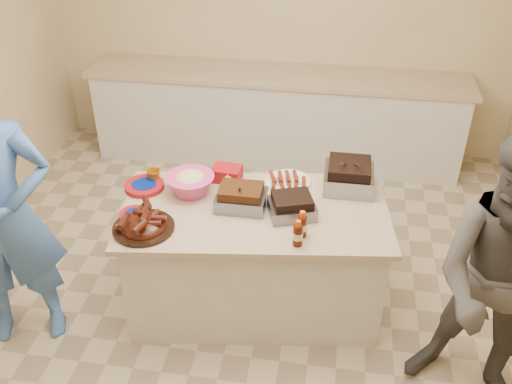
% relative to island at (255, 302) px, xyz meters
% --- Properties ---
extents(room, '(4.50, 5.00, 2.70)m').
position_rel_island_xyz_m(room, '(-0.12, -0.10, 0.00)').
color(room, beige).
rests_on(room, ground).
extents(back_counter, '(3.60, 0.64, 0.90)m').
position_rel_island_xyz_m(back_counter, '(-0.12, 2.10, 0.45)').
color(back_counter, silver).
rests_on(back_counter, ground).
extents(island, '(1.81, 1.11, 0.81)m').
position_rel_island_xyz_m(island, '(0.00, 0.00, 0.00)').
color(island, silver).
rests_on(island, ground).
extents(rib_platter, '(0.38, 0.38, 0.15)m').
position_rel_island_xyz_m(rib_platter, '(-0.63, -0.31, 0.81)').
color(rib_platter, '#44150A').
rests_on(rib_platter, island).
extents(pulled_pork_tray, '(0.31, 0.24, 0.10)m').
position_rel_island_xyz_m(pulled_pork_tray, '(-0.09, 0.02, 0.81)').
color(pulled_pork_tray, '#47230F').
rests_on(pulled_pork_tray, island).
extents(brisket_tray, '(0.34, 0.31, 0.08)m').
position_rel_island_xyz_m(brisket_tray, '(0.24, -0.02, 0.81)').
color(brisket_tray, black).
rests_on(brisket_tray, island).
extents(roasting_pan, '(0.32, 0.32, 0.13)m').
position_rel_island_xyz_m(roasting_pan, '(0.58, 0.36, 0.81)').
color(roasting_pan, gray).
rests_on(roasting_pan, island).
extents(coleslaw_bowl, '(0.36, 0.36, 0.22)m').
position_rel_island_xyz_m(coleslaw_bowl, '(-0.45, 0.12, 0.81)').
color(coleslaw_bowl, '#DB3E7D').
rests_on(coleslaw_bowl, island).
extents(sausage_plate, '(0.37, 0.37, 0.05)m').
position_rel_island_xyz_m(sausage_plate, '(0.17, 0.35, 0.81)').
color(sausage_plate, silver).
rests_on(sausage_plate, island).
extents(mac_cheese_dish, '(0.28, 0.21, 0.08)m').
position_rel_island_xyz_m(mac_cheese_dish, '(0.57, 0.43, 0.81)').
color(mac_cheese_dish, orange).
rests_on(mac_cheese_dish, island).
extents(bbq_bottle_a, '(0.07, 0.07, 0.18)m').
position_rel_island_xyz_m(bbq_bottle_a, '(0.32, -0.23, 0.81)').
color(bbq_bottle_a, '#3C0E03').
rests_on(bbq_bottle_a, island).
extents(bbq_bottle_b, '(0.06, 0.06, 0.17)m').
position_rel_island_xyz_m(bbq_bottle_b, '(0.30, -0.32, 0.81)').
color(bbq_bottle_b, '#3C0E03').
rests_on(bbq_bottle_b, island).
extents(mustard_bottle, '(0.05, 0.05, 0.12)m').
position_rel_island_xyz_m(mustard_bottle, '(-0.22, 0.21, 0.81)').
color(mustard_bottle, yellow).
rests_on(mustard_bottle, island).
extents(sauce_bowl, '(0.16, 0.07, 0.15)m').
position_rel_island_xyz_m(sauce_bowl, '(-0.12, 0.11, 0.81)').
color(sauce_bowl, silver).
rests_on(sauce_bowl, island).
extents(plate_stack_large, '(0.30, 0.30, 0.03)m').
position_rel_island_xyz_m(plate_stack_large, '(-0.77, 0.13, 0.81)').
color(plate_stack_large, maroon).
rests_on(plate_stack_large, island).
extents(plate_stack_small, '(0.20, 0.20, 0.02)m').
position_rel_island_xyz_m(plate_stack_small, '(-0.74, -0.19, 0.81)').
color(plate_stack_small, maroon).
rests_on(plate_stack_small, island).
extents(plastic_cup, '(0.11, 0.10, 0.10)m').
position_rel_island_xyz_m(plastic_cup, '(-0.73, 0.22, 0.81)').
color(plastic_cup, '#8D530C').
rests_on(plastic_cup, island).
extents(basket_stack, '(0.20, 0.16, 0.10)m').
position_rel_island_xyz_m(basket_stack, '(-0.25, 0.32, 0.81)').
color(basket_stack, maroon).
rests_on(basket_stack, island).
extents(guest_blue, '(1.25, 2.00, 0.45)m').
position_rel_island_xyz_m(guest_blue, '(-1.44, -0.47, 0.00)').
color(guest_blue, '#416DB5').
rests_on(guest_blue, ground).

